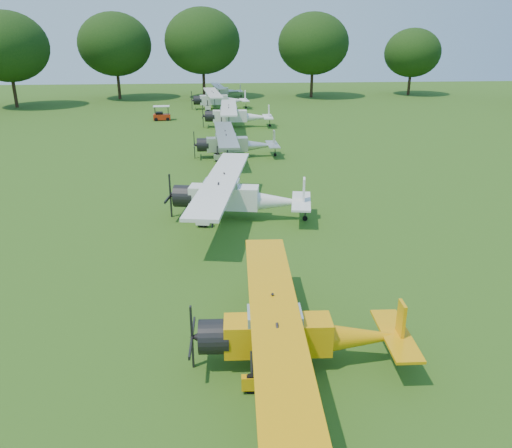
{
  "coord_description": "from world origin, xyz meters",
  "views": [
    {
      "loc": [
        -0.69,
        -21.55,
        9.36
      ],
      "look_at": [
        1.01,
        -0.96,
        1.4
      ],
      "focal_mm": 35.0,
      "sensor_mm": 36.0,
      "label": 1
    }
  ],
  "objects_px": {
    "aircraft_4": "(233,142)",
    "aircraft_5": "(235,114)",
    "aircraft_3": "(235,194)",
    "aircraft_2": "(294,330)",
    "aircraft_7": "(222,90)",
    "golf_cart": "(161,115)",
    "aircraft_6": "(218,98)"
  },
  "relations": [
    {
      "from": "aircraft_5",
      "to": "aircraft_6",
      "type": "distance_m",
      "value": 13.65
    },
    {
      "from": "aircraft_5",
      "to": "aircraft_6",
      "type": "relative_size",
      "value": 0.99
    },
    {
      "from": "aircraft_4",
      "to": "aircraft_5",
      "type": "relative_size",
      "value": 0.92
    },
    {
      "from": "aircraft_3",
      "to": "aircraft_7",
      "type": "height_order",
      "value": "aircraft_3"
    },
    {
      "from": "aircraft_4",
      "to": "golf_cart",
      "type": "bearing_deg",
      "value": 110.29
    },
    {
      "from": "aircraft_2",
      "to": "aircraft_3",
      "type": "relative_size",
      "value": 0.86
    },
    {
      "from": "aircraft_4",
      "to": "aircraft_7",
      "type": "relative_size",
      "value": 1.11
    },
    {
      "from": "aircraft_5",
      "to": "golf_cart",
      "type": "relative_size",
      "value": 5.99
    },
    {
      "from": "aircraft_5",
      "to": "golf_cart",
      "type": "bearing_deg",
      "value": 150.04
    },
    {
      "from": "aircraft_6",
      "to": "aircraft_7",
      "type": "relative_size",
      "value": 1.22
    },
    {
      "from": "aircraft_2",
      "to": "aircraft_4",
      "type": "height_order",
      "value": "aircraft_4"
    },
    {
      "from": "aircraft_6",
      "to": "aircraft_7",
      "type": "distance_m",
      "value": 12.64
    },
    {
      "from": "aircraft_6",
      "to": "aircraft_4",
      "type": "bearing_deg",
      "value": -92.95
    },
    {
      "from": "aircraft_2",
      "to": "aircraft_4",
      "type": "distance_m",
      "value": 26.81
    },
    {
      "from": "aircraft_3",
      "to": "golf_cart",
      "type": "distance_m",
      "value": 33.46
    },
    {
      "from": "aircraft_2",
      "to": "aircraft_3",
      "type": "height_order",
      "value": "aircraft_3"
    },
    {
      "from": "aircraft_4",
      "to": "aircraft_5",
      "type": "xyz_separation_m",
      "value": [
        0.73,
        13.62,
        0.11
      ]
    },
    {
      "from": "aircraft_3",
      "to": "aircraft_4",
      "type": "relative_size",
      "value": 1.13
    },
    {
      "from": "aircraft_3",
      "to": "aircraft_7",
      "type": "bearing_deg",
      "value": 99.5
    },
    {
      "from": "aircraft_2",
      "to": "aircraft_3",
      "type": "xyz_separation_m",
      "value": [
        -1.21,
        12.72,
        0.19
      ]
    },
    {
      "from": "aircraft_6",
      "to": "aircraft_7",
      "type": "height_order",
      "value": "aircraft_6"
    },
    {
      "from": "aircraft_7",
      "to": "aircraft_6",
      "type": "bearing_deg",
      "value": -99.14
    },
    {
      "from": "aircraft_6",
      "to": "golf_cart",
      "type": "distance_m",
      "value": 10.77
    },
    {
      "from": "aircraft_3",
      "to": "aircraft_7",
      "type": "distance_m",
      "value": 53.88
    },
    {
      "from": "aircraft_4",
      "to": "golf_cart",
      "type": "xyz_separation_m",
      "value": [
        -7.43,
        18.64,
        -0.71
      ]
    },
    {
      "from": "aircraft_7",
      "to": "golf_cart",
      "type": "relative_size",
      "value": 4.96
    },
    {
      "from": "aircraft_2",
      "to": "aircraft_7",
      "type": "xyz_separation_m",
      "value": [
        -0.93,
        66.6,
        -0.09
      ]
    },
    {
      "from": "golf_cart",
      "to": "aircraft_2",
      "type": "bearing_deg",
      "value": -83.57
    },
    {
      "from": "aircraft_4",
      "to": "aircraft_7",
      "type": "xyz_separation_m",
      "value": [
        -0.22,
        39.8,
        -0.13
      ]
    },
    {
      "from": "aircraft_3",
      "to": "aircraft_5",
      "type": "xyz_separation_m",
      "value": [
        1.23,
        27.7,
        -0.04
      ]
    },
    {
      "from": "aircraft_3",
      "to": "aircraft_5",
      "type": "bearing_deg",
      "value": 97.25
    },
    {
      "from": "aircraft_4",
      "to": "golf_cart",
      "type": "height_order",
      "value": "aircraft_4"
    }
  ]
}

